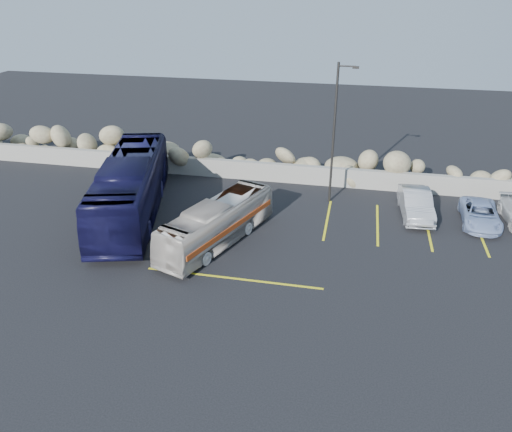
% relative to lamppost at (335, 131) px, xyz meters
% --- Properties ---
extents(ground, '(90.00, 90.00, 0.00)m').
position_rel_lamppost_xyz_m(ground, '(-2.56, -9.50, -4.30)').
color(ground, black).
rests_on(ground, ground).
extents(seawall, '(60.00, 0.40, 1.20)m').
position_rel_lamppost_xyz_m(seawall, '(-2.56, 2.50, -3.70)').
color(seawall, gray).
rests_on(seawall, ground).
extents(riprap_pile, '(54.00, 2.80, 2.60)m').
position_rel_lamppost_xyz_m(riprap_pile, '(-2.56, 3.70, -3.00)').
color(riprap_pile, '#968462').
rests_on(riprap_pile, ground).
extents(parking_lines, '(18.16, 9.36, 0.01)m').
position_rel_lamppost_xyz_m(parking_lines, '(2.09, -3.93, -4.29)').
color(parking_lines, yellow).
rests_on(parking_lines, ground).
extents(lamppost, '(1.14, 0.18, 8.00)m').
position_rel_lamppost_xyz_m(lamppost, '(0.00, 0.00, 0.00)').
color(lamppost, '#2C2927').
rests_on(lamppost, ground).
extents(vintage_bus, '(4.37, 7.95, 2.17)m').
position_rel_lamppost_xyz_m(vintage_bus, '(-5.12, -6.24, -3.21)').
color(vintage_bus, beige).
rests_on(vintage_bus, ground).
extents(tour_coach, '(5.76, 12.06, 3.27)m').
position_rel_lamppost_xyz_m(tour_coach, '(-10.68, -3.98, -2.66)').
color(tour_coach, '#110F35').
rests_on(tour_coach, ground).
extents(car_b, '(1.85, 4.46, 1.43)m').
position_rel_lamppost_xyz_m(car_b, '(4.76, -0.98, -3.58)').
color(car_b, '#B7B8BD').
rests_on(car_b, ground).
extents(car_d, '(2.06, 4.13, 1.12)m').
position_rel_lamppost_xyz_m(car_d, '(8.08, -1.31, -3.73)').
color(car_d, '#96ABD4').
rests_on(car_d, ground).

